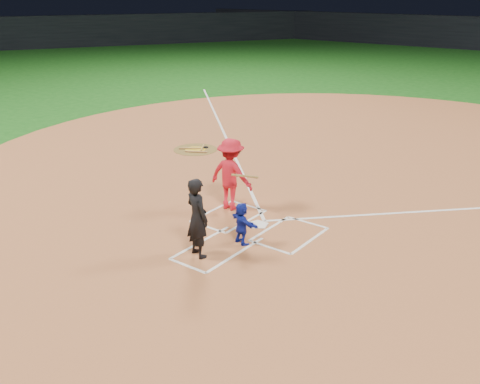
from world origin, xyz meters
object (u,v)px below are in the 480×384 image
Objects in this scene: home_plate at (258,224)px; on_deck_circle at (195,149)px; batter_at_plate at (231,174)px; umpire at (197,218)px; catcher at (242,223)px.

home_plate reaches higher than on_deck_circle.
home_plate is 0.29× the size of batter_at_plate.
on_deck_circle is at bearing -35.78° from home_plate.
batter_at_plate reaches higher than on_deck_circle.
umpire is (-0.15, -2.24, 0.95)m from home_plate.
umpire is (-0.45, -1.11, 0.42)m from catcher.
on_deck_circle is 0.83× the size of batter_at_plate.
home_plate is 7.36m from on_deck_circle.
batter_at_plate is (4.70, -3.83, 1.02)m from on_deck_circle.
catcher is (6.27, -5.44, 0.53)m from on_deck_circle.
home_plate is 0.56× the size of catcher.
home_plate is at bearing -20.70° from batter_at_plate.
batter_at_plate is at bearing -20.70° from home_plate.
batter_at_plate reaches higher than home_plate.
catcher reaches higher than on_deck_circle.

